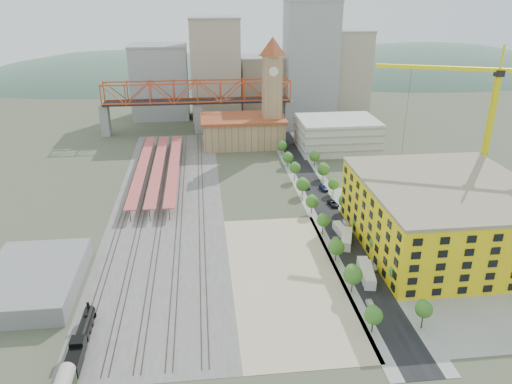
{
  "coord_description": "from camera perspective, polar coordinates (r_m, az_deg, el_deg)",
  "views": [
    {
      "loc": [
        -23.84,
        -138.36,
        68.73
      ],
      "look_at": [
        -8.07,
        1.04,
        10.0
      ],
      "focal_mm": 35.0,
      "sensor_mm": 36.0,
      "label": 1
    }
  ],
  "objects": [
    {
      "name": "dirt_lot",
      "position": [
        128.58,
        3.48,
        -9.63
      ],
      "size": [
        28.0,
        67.0,
        0.06
      ],
      "primitive_type": "cube",
      "color": "tan",
      "rests_on": "ground"
    },
    {
      "name": "car_7",
      "position": [
        181.05,
        7.72,
        0.45
      ],
      "size": [
        2.84,
        5.49,
        1.52
      ],
      "primitive_type": "imported",
      "rotation": [
        0.0,
        0.0,
        0.14
      ],
      "color": "navy",
      "rests_on": "ground"
    },
    {
      "name": "site_trailer_c",
      "position": [
        145.15,
        10.3,
        -5.31
      ],
      "size": [
        5.92,
        10.75,
        2.85
      ],
      "primitive_type": "cube",
      "rotation": [
        0.0,
        0.0,
        -0.32
      ],
      "color": "silver",
      "rests_on": "ground"
    },
    {
      "name": "platform_canopies",
      "position": [
        195.21,
        -11.14,
        2.91
      ],
      "size": [
        16.0,
        80.0,
        4.12
      ],
      "color": "#B34547",
      "rests_on": "ground"
    },
    {
      "name": "sidewalk_east",
      "position": [
        174.06,
        9.2,
        -0.84
      ],
      "size": [
        3.0,
        170.0,
        0.04
      ],
      "primitive_type": "cube",
      "color": "gray",
      "rests_on": "ground"
    },
    {
      "name": "rail_tracks",
      "position": [
        170.86,
        -10.59,
        -1.36
      ],
      "size": [
        26.56,
        160.0,
        0.18
      ],
      "color": "#382B23",
      "rests_on": "ground"
    },
    {
      "name": "parking_garage",
      "position": [
        225.4,
        9.26,
        6.52
      ],
      "size": [
        34.0,
        26.0,
        14.0
      ],
      "primitive_type": "cube",
      "color": "silver",
      "rests_on": "ground"
    },
    {
      "name": "street_trees",
      "position": [
        163.9,
        8.24,
        -2.33
      ],
      "size": [
        15.4,
        124.4,
        8.0
      ],
      "color": "#3D7021",
      "rests_on": "ground"
    },
    {
      "name": "distant_hills",
      "position": [
        430.64,
        3.19,
        2.54
      ],
      "size": [
        647.0,
        264.0,
        227.0
      ],
      "color": "#4C6B59",
      "rests_on": "ground"
    },
    {
      "name": "car_0",
      "position": [
        119.84,
        13.0,
        -12.53
      ],
      "size": [
        2.06,
        4.45,
        1.48
      ],
      "primitive_type": "imported",
      "rotation": [
        0.0,
        0.0,
        -0.07
      ],
      "color": "white",
      "rests_on": "ground"
    },
    {
      "name": "truss_bridge",
      "position": [
        248.42,
        -6.71,
        10.98
      ],
      "size": [
        94.0,
        9.6,
        25.6
      ],
      "color": "gray",
      "rests_on": "ground"
    },
    {
      "name": "car_1",
      "position": [
        144.92,
        9.11,
        -5.57
      ],
      "size": [
        2.3,
        4.79,
        1.52
      ],
      "primitive_type": "imported",
      "rotation": [
        0.0,
        0.0,
        -0.16
      ],
      "color": "gray",
      "rests_on": "ground"
    },
    {
      "name": "site_trailer_d",
      "position": [
        150.09,
        9.7,
        -4.37
      ],
      "size": [
        3.06,
        9.01,
        2.42
      ],
      "primitive_type": "cube",
      "rotation": [
        0.0,
        0.0,
        0.08
      ],
      "color": "silver",
      "rests_on": "ground"
    },
    {
      "name": "car_6",
      "position": [
        168.75,
        8.83,
        -1.32
      ],
      "size": [
        3.4,
        5.83,
        1.53
      ],
      "primitive_type": "imported",
      "rotation": [
        0.0,
        0.0,
        0.16
      ],
      "color": "black",
      "rests_on": "ground"
    },
    {
      "name": "construction_pad",
      "position": [
        153.19,
        21.19,
        -5.61
      ],
      "size": [
        50.0,
        90.0,
        0.06
      ],
      "primitive_type": "cube",
      "color": "gray",
      "rests_on": "ground"
    },
    {
      "name": "warehouse",
      "position": [
        133.82,
        -24.16,
        -9.18
      ],
      "size": [
        22.0,
        32.0,
        5.0
      ],
      "primitive_type": "cube",
      "color": "gray",
      "rests_on": "ground"
    },
    {
      "name": "ground",
      "position": [
        156.32,
        2.99,
        -3.4
      ],
      "size": [
        400.0,
        400.0,
        0.0
      ],
      "primitive_type": "plane",
      "color": "#474C38",
      "rests_on": "ground"
    },
    {
      "name": "tower_crane",
      "position": [
        171.88,
        24.3,
        8.51
      ],
      "size": [
        46.57,
        19.0,
        52.45
      ],
      "color": "yellow",
      "rests_on": "ground"
    },
    {
      "name": "sidewalk_west",
      "position": [
        171.53,
        5.65,
        -1.02
      ],
      "size": [
        3.0,
        170.0,
        0.04
      ],
      "primitive_type": "cube",
      "color": "gray",
      "rests_on": "ground"
    },
    {
      "name": "car_2",
      "position": [
        143.32,
        9.31,
        -5.97
      ],
      "size": [
        2.43,
        4.93,
        1.35
      ],
      "primitive_type": "imported",
      "rotation": [
        0.0,
        0.0,
        0.04
      ],
      "color": "black",
      "rests_on": "ground"
    },
    {
      "name": "ballast_strip",
      "position": [
        170.77,
        -9.98,
        -1.37
      ],
      "size": [
        36.0,
        165.0,
        0.06
      ],
      "primitive_type": "cube",
      "color": "#605E59",
      "rests_on": "ground"
    },
    {
      "name": "skyline",
      "position": [
        286.13,
        -0.09,
        13.48
      ],
      "size": [
        133.0,
        46.0,
        60.0
      ],
      "color": "#9EA0A3",
      "rests_on": "ground"
    },
    {
      "name": "car_4",
      "position": [
        135.0,
        13.14,
        -8.17
      ],
      "size": [
        2.51,
        4.88,
        1.59
      ],
      "primitive_type": "imported",
      "rotation": [
        0.0,
        0.0,
        0.14
      ],
      "color": "silver",
      "rests_on": "ground"
    },
    {
      "name": "site_trailer_b",
      "position": [
        131.01,
        12.39,
        -8.8
      ],
      "size": [
        4.03,
        10.54,
        2.81
      ],
      "primitive_type": "cube",
      "rotation": [
        0.0,
        0.0,
        -0.13
      ],
      "color": "silver",
      "rests_on": "ground"
    },
    {
      "name": "street_asphalt",
      "position": [
        172.71,
        7.44,
        -0.93
      ],
      "size": [
        12.0,
        170.0,
        0.06
      ],
      "primitive_type": "cube",
      "color": "black",
      "rests_on": "ground"
    },
    {
      "name": "car_5",
      "position": [
        155.81,
        10.21,
        -3.54
      ],
      "size": [
        2.08,
        4.8,
        1.54
      ],
      "primitive_type": "imported",
      "rotation": [
        0.0,
        0.0,
        -0.1
      ],
      "color": "#A5A5AA",
      "rests_on": "ground"
    },
    {
      "name": "car_3",
      "position": [
        182.03,
        5.7,
        0.66
      ],
      "size": [
        2.69,
        5.21,
        1.44
      ],
      "primitive_type": "imported",
      "rotation": [
        0.0,
        0.0,
        0.14
      ],
      "color": "navy",
      "rests_on": "ground"
    },
    {
      "name": "site_trailer_a",
      "position": [
        129.57,
        12.64,
        -9.21
      ],
      "size": [
        4.45,
        10.63,
        2.82
      ],
      "primitive_type": "cube",
      "rotation": [
        0.0,
        0.0,
        -0.17
      ],
      "color": "silver",
      "rests_on": "ground"
    },
    {
      "name": "station_hall",
      "position": [
        229.71,
        -1.52,
        7.03
      ],
      "size": [
        38.0,
        24.0,
        13.1
      ],
      "color": "tan",
      "rests_on": "ground"
    },
    {
      "name": "clock_tower",
      "position": [
        224.27,
        1.86,
        12.42
      ],
      "size": [
        12.0,
        12.0,
        52.0
      ],
      "color": "tan",
      "rests_on": "ground"
    },
    {
      "name": "construction_building",
      "position": [
        147.86,
        20.66,
        -2.5
      ],
      "size": [
        44.6,
        50.6,
        18.8
      ],
      "color": "#F7F014",
      "rests_on": "ground"
    },
    {
      "name": "locomotive",
      "position": [
        111.94,
        -19.29,
        -15.42
      ],
      "size": [
        2.71,
        20.88,
        5.22
      ],
      "color": "black",
      "rests_on": "ground"
    }
  ]
}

